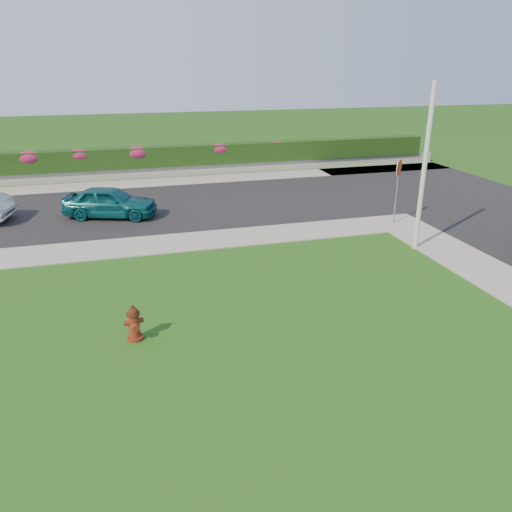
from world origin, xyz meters
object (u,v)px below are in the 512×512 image
object	(u,v)px
sedan_teal	(110,202)
utility_pole	(424,169)
fire_hydrant	(134,324)
stop_sign	(398,176)

from	to	relation	value
sedan_teal	utility_pole	xyz separation A→B (m)	(10.26, -6.68, 2.12)
fire_hydrant	utility_pole	world-z (taller)	utility_pole
utility_pole	fire_hydrant	bearing A→B (deg)	-159.26
stop_sign	fire_hydrant	bearing A→B (deg)	-169.10
fire_hydrant	sedan_teal	world-z (taller)	sedan_teal
fire_hydrant	utility_pole	size ratio (longest dim) A/B	0.16
fire_hydrant	stop_sign	distance (m)	12.55
sedan_teal	stop_sign	xyz separation A→B (m)	(11.06, -3.86, 1.27)
utility_pole	stop_sign	distance (m)	3.06
fire_hydrant	utility_pole	xyz separation A→B (m)	(9.80, 3.71, 2.38)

